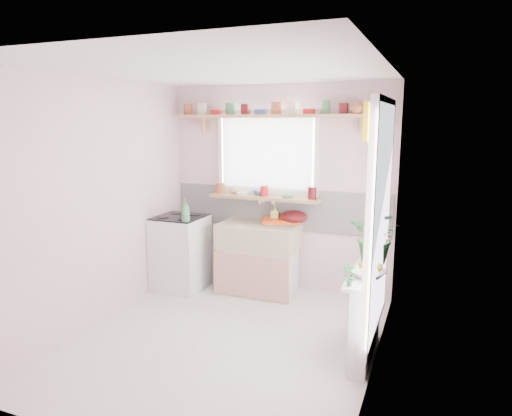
% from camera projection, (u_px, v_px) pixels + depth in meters
% --- Properties ---
extents(room, '(3.20, 3.20, 3.20)m').
position_uv_depth(room, '(317.00, 190.00, 4.68)').
color(room, silver).
rests_on(room, ground).
extents(sink_unit, '(0.95, 0.65, 1.11)m').
position_uv_depth(sink_unit, '(259.00, 257.00, 5.54)').
color(sink_unit, white).
rests_on(sink_unit, ground).
extents(cooker, '(0.58, 0.58, 0.93)m').
position_uv_depth(cooker, '(181.00, 252.00, 5.67)').
color(cooker, white).
rests_on(cooker, ground).
extents(radiator_ledge, '(0.22, 0.95, 0.78)m').
position_uv_depth(radiator_ledge, '(366.00, 313.00, 4.02)').
color(radiator_ledge, white).
rests_on(radiator_ledge, ground).
extents(windowsill, '(1.40, 0.22, 0.04)m').
position_uv_depth(windowsill, '(264.00, 198.00, 5.58)').
color(windowsill, tan).
rests_on(windowsill, room).
extents(pine_shelf, '(2.52, 0.24, 0.04)m').
position_uv_depth(pine_shelf, '(276.00, 116.00, 5.33)').
color(pine_shelf, tan).
rests_on(pine_shelf, room).
extents(shelf_crockery, '(2.47, 0.11, 0.12)m').
position_uv_depth(shelf_crockery, '(275.00, 110.00, 5.33)').
color(shelf_crockery, '#A55133').
rests_on(shelf_crockery, pine_shelf).
extents(sill_crockery, '(1.35, 0.11, 0.12)m').
position_uv_depth(sill_crockery, '(264.00, 191.00, 5.57)').
color(sill_crockery, '#A55133').
rests_on(sill_crockery, windowsill).
extents(dish_tray, '(0.53, 0.46, 0.05)m').
position_uv_depth(dish_tray, '(281.00, 220.00, 5.57)').
color(dish_tray, '#FF5016').
rests_on(dish_tray, sink_unit).
extents(colander, '(0.40, 0.40, 0.15)m').
position_uv_depth(colander, '(294.00, 217.00, 5.50)').
color(colander, '#500D12').
rests_on(colander, sink_unit).
extents(jade_plant, '(0.53, 0.49, 0.50)m').
position_uv_depth(jade_plant, '(377.00, 237.00, 4.16)').
color(jade_plant, '#255E2A').
rests_on(jade_plant, radiator_ledge).
extents(fruit_bowl, '(0.34, 0.34, 0.07)m').
position_uv_depth(fruit_bowl, '(369.00, 274.00, 3.80)').
color(fruit_bowl, silver).
rests_on(fruit_bowl, radiator_ledge).
extents(herb_pot, '(0.11, 0.09, 0.19)m').
position_uv_depth(herb_pot, '(349.00, 275.00, 3.60)').
color(herb_pot, '#29672C').
rests_on(herb_pot, radiator_ledge).
extents(soap_bottle_sink, '(0.10, 0.10, 0.20)m').
position_uv_depth(soap_bottle_sink, '(275.00, 213.00, 5.59)').
color(soap_bottle_sink, '#D6D35F').
rests_on(soap_bottle_sink, sink_unit).
extents(sill_cup, '(0.14, 0.14, 0.10)m').
position_uv_depth(sill_cup, '(234.00, 189.00, 5.78)').
color(sill_cup, beige).
rests_on(sill_cup, windowsill).
extents(sill_bowl, '(0.21, 0.21, 0.06)m').
position_uv_depth(sill_bowl, '(261.00, 193.00, 5.65)').
color(sill_bowl, '#356BAE').
rests_on(sill_bowl, windowsill).
extents(shelf_vase, '(0.18, 0.18, 0.16)m').
position_uv_depth(shelf_vase, '(357.00, 106.00, 4.91)').
color(shelf_vase, '#A45632').
rests_on(shelf_vase, pine_shelf).
extents(cooker_bottle, '(0.13, 0.13, 0.26)m').
position_uv_depth(cooker_bottle, '(185.00, 210.00, 5.27)').
color(cooker_bottle, '#478E5A').
rests_on(cooker_bottle, cooker).
extents(fruit, '(0.20, 0.14, 0.10)m').
position_uv_depth(fruit, '(370.00, 267.00, 3.79)').
color(fruit, orange).
rests_on(fruit, fruit_bowl).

